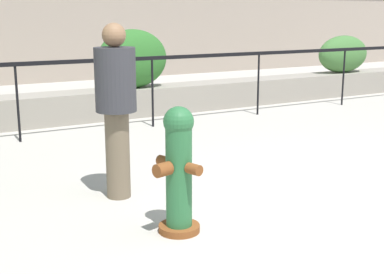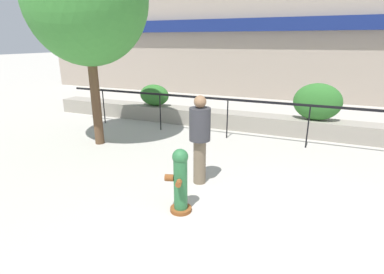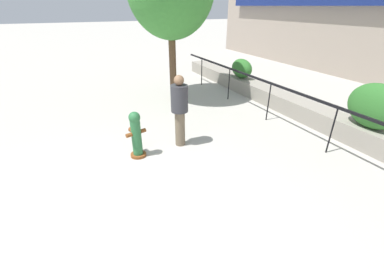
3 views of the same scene
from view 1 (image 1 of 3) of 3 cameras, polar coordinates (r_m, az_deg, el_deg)
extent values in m
cube|color=gray|center=(9.77, -7.05, 3.70)|extent=(18.00, 0.70, 0.50)
cube|color=black|center=(8.67, -4.30, 8.39)|extent=(15.00, 0.05, 0.06)
cylinder|color=black|center=(8.04, -18.11, 3.51)|extent=(0.04, 0.04, 1.15)
cylinder|color=black|center=(8.73, -4.24, 4.83)|extent=(0.04, 0.04, 1.15)
cylinder|color=black|center=(9.85, 7.08, 5.69)|extent=(0.04, 0.04, 1.15)
cylinder|color=black|center=(11.27, 15.85, 6.21)|extent=(0.04, 0.04, 1.15)
ellipsoid|color=#2D6B28|center=(9.74, -6.34, 8.29)|extent=(1.31, 0.68, 1.05)
ellipsoid|color=#427538|center=(12.78, 15.81, 8.50)|extent=(1.38, 0.62, 0.84)
cylinder|color=brown|center=(4.61, -1.38, -9.69)|extent=(0.43, 0.43, 0.06)
cylinder|color=#286638|center=(4.46, -1.41, -4.28)|extent=(0.27, 0.27, 0.85)
sphere|color=#286638|center=(4.34, -1.44, 1.64)|extent=(0.25, 0.25, 0.25)
cylinder|color=brown|center=(4.31, -3.12, -3.49)|extent=(0.17, 0.15, 0.11)
cylinder|color=brown|center=(4.55, -2.94, -2.60)|extent=(0.12, 0.15, 0.09)
cylinder|color=brown|center=(4.31, 0.20, -3.46)|extent=(0.12, 0.15, 0.09)
cylinder|color=brown|center=(5.38, -7.92, -1.88)|extent=(0.32, 0.32, 0.88)
cylinder|color=#333338|center=(5.24, -8.18, 6.07)|extent=(0.53, 0.53, 0.62)
sphere|color=#8C6647|center=(5.21, -8.33, 10.72)|extent=(0.23, 0.23, 0.23)
camera|label=2|loc=(3.98, 65.60, 18.19)|focal=28.00mm
camera|label=3|loc=(7.75, 41.36, 19.37)|focal=24.00mm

